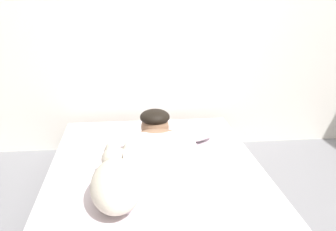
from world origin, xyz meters
The scene contains 6 objects.
bed centered at (-0.28, 0.23, 0.14)m, with size 1.32×1.96×0.28m.
pillow centered at (-0.09, 0.72, 0.34)m, with size 0.52×0.32×0.11m, color silver.
person_lying centered at (-0.26, 0.23, 0.39)m, with size 0.43×0.92×0.27m.
dog centered at (-0.51, -0.07, 0.39)m, with size 0.26×0.57×0.21m.
coffee_cup centered at (-0.18, 0.73, 0.32)m, with size 0.12×0.09×0.07m.
cell_phone centered at (-0.55, 0.28, 0.29)m, with size 0.07×0.14×0.01m, color black.
Camera 1 is at (-0.44, -1.86, 1.30)m, focal length 41.42 mm.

